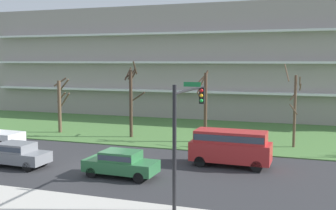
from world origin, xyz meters
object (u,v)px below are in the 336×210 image
at_px(tree_right, 294,108).
at_px(tree_far_left, 60,104).
at_px(sedan_green_near_left, 121,162).
at_px(van_red_near_right, 231,145).
at_px(tree_left, 131,99).
at_px(sedan_gray_center_right, 16,153).
at_px(tree_center, 205,105).
at_px(traffic_signal_mast, 186,120).

bearing_deg(tree_right, tree_far_left, -179.98).
bearing_deg(sedan_green_near_left, van_red_near_right, 40.02).
bearing_deg(tree_far_left, van_red_near_right, -22.15).
xyz_separation_m(tree_far_left, tree_left, (7.44, -0.06, 0.70)).
bearing_deg(tree_right, van_red_near_right, -118.00).
bearing_deg(sedan_gray_center_right, tree_left, 76.34).
xyz_separation_m(tree_center, sedan_green_near_left, (-2.40, -11.54, -2.36)).
bearing_deg(tree_far_left, tree_left, -0.47).
xyz_separation_m(tree_right, sedan_gray_center_right, (-17.11, -11.66, -2.35)).
relative_size(tree_center, sedan_green_near_left, 1.37).
distance_m(tree_center, sedan_gray_center_right, 15.40).
bearing_deg(tree_center, tree_far_left, 179.57).
relative_size(tree_far_left, van_red_near_right, 1.01).
bearing_deg(van_red_near_right, tree_far_left, -20.45).
distance_m(tree_right, sedan_gray_center_right, 20.83).
bearing_deg(tree_far_left, tree_center, -0.43).
bearing_deg(tree_far_left, sedan_gray_center_right, -69.87).
bearing_deg(sedan_green_near_left, sedan_gray_center_right, -177.86).
bearing_deg(traffic_signal_mast, tree_right, 71.50).
distance_m(tree_left, tree_right, 13.94).
height_order(tree_far_left, tree_right, tree_right).
height_order(sedan_green_near_left, van_red_near_right, van_red_near_right).
xyz_separation_m(tree_center, sedan_gray_center_right, (-9.91, -11.54, -2.36)).
height_order(tree_right, traffic_signal_mast, tree_right).
relative_size(sedan_green_near_left, sedan_gray_center_right, 1.00).
relative_size(sedan_gray_center_right, traffic_signal_mast, 0.76).
distance_m(tree_far_left, sedan_gray_center_right, 12.56).
bearing_deg(tree_right, tree_left, -179.72).
height_order(tree_center, traffic_signal_mast, tree_center).
xyz_separation_m(tree_left, traffic_signal_mast, (9.15, -14.25, 0.54)).
bearing_deg(tree_right, tree_center, -179.09).
distance_m(van_red_near_right, traffic_signal_mast, 7.70).
bearing_deg(tree_right, traffic_signal_mast, -108.50).
xyz_separation_m(tree_far_left, sedan_gray_center_right, (4.27, -11.65, -1.93)).
height_order(tree_far_left, tree_center, tree_center).
xyz_separation_m(tree_left, tree_center, (6.75, -0.05, -0.27)).
height_order(tree_center, sedan_green_near_left, tree_center).
relative_size(tree_far_left, tree_left, 0.77).
distance_m(tree_right, sedan_green_near_left, 15.28).
bearing_deg(tree_left, tree_center, -0.39).
height_order(tree_far_left, van_red_near_right, tree_far_left).
height_order(tree_center, van_red_near_right, tree_center).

